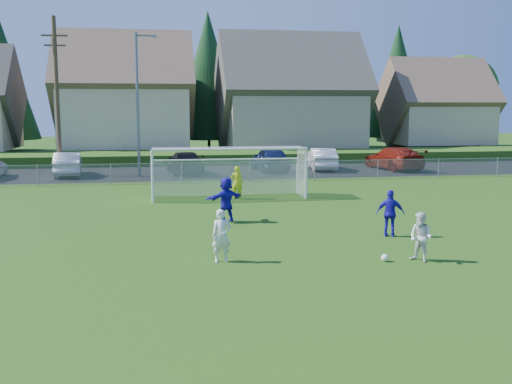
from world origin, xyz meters
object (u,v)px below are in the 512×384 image
Objects in this scene: soccer_ball at (385,258)px; car_f at (322,159)px; car_g at (394,158)px; player_blue_b at (226,200)px; player_blue_a at (390,213)px; car_d at (185,163)px; player_white_a at (221,236)px; player_white_b at (421,237)px; car_b at (68,164)px; goalkeeper at (237,182)px; soccer_goal at (228,164)px; car_e at (270,159)px.

soccer_ball is 25.20m from car_f.
car_g is (10.22, 23.97, 0.69)m from soccer_ball.
player_blue_b is 0.37× the size of car_f.
player_blue_b reaches higher than player_blue_a.
car_f reaches higher than car_d.
player_white_b is (5.63, -0.95, -0.05)m from player_white_a.
player_white_a reaches higher than car_b.
car_d is at bearing 86.59° from player_white_a.
player_white_a is (-4.63, 0.78, 0.65)m from soccer_ball.
soccer_ball is at bearing 111.48° from car_b.
car_d is (-1.89, 11.55, -0.07)m from goalkeeper.
car_g is (12.79, 11.56, 0.00)m from goalkeeper.
soccer_ball is 4.74m from player_white_a.
player_white_b is 0.31× the size of car_f.
player_white_a is 0.33× the size of car_f.
goalkeeper is at bearing -128.53° from player_blue_b.
player_white_b is 13.73m from soccer_goal.
car_f is 0.85× the size of car_g.
soccer_ball is 12.69m from goalkeeper.
player_white_b is 0.30× the size of car_e.
goalkeeper is (-4.01, 9.24, -0.01)m from player_blue_a.
player_blue_a reaches higher than goalkeeper.
soccer_goal is (1.55, -11.00, 0.90)m from car_d.
player_white_b is at bearing 61.60° from car_g.
player_white_a is 5.71m from player_white_b.
goalkeeper is at bearing 65.63° from car_f.
player_white_b is at bearing 116.71° from goalkeeper.
car_g is at bearing -179.80° from car_f.
player_white_a is 0.20× the size of soccer_goal.
player_blue_b reaches higher than soccer_ball.
soccer_goal is at bearing 66.81° from car_e.
soccer_goal reaches higher than goalkeeper.
goalkeeper is 14.49m from car_f.
soccer_goal is (-8.08, -11.70, 0.86)m from car_f.
car_b is (-9.36, 11.34, -0.04)m from goalkeeper.
car_f is (4.16, 24.82, 0.06)m from player_white_b.
soccer_ball is at bearing 92.74° from player_blue_b.
goalkeeper is at bearing 124.34° from car_b.
player_blue_b is at bearing -97.85° from soccer_goal.
soccer_goal is at bearing -124.37° from player_blue_b.
car_g reaches higher than goalkeeper.
car_b is 17.12m from car_f.
car_d is 1.07× the size of car_f.
soccer_goal reaches higher than car_e.
car_f is (3.72, 21.49, -0.04)m from player_blue_a.
car_f is at bearing 177.86° from car_b.
player_blue_b is at bearing 119.25° from soccer_ball.
soccer_ball is 24.38m from car_d.
player_white_b is at bearing -9.36° from soccer_ball.
car_b is at bearing 129.86° from soccer_goal.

